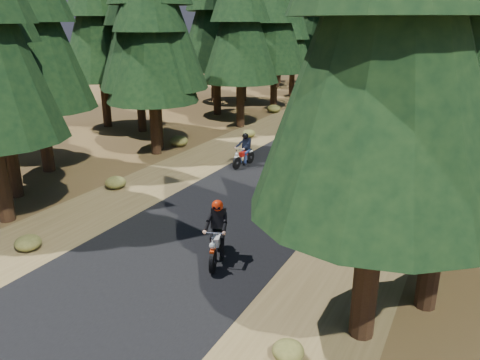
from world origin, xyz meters
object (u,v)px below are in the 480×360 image
Objects in this scene: log_near at (462,191)px; rider_follow at (244,155)px; rider_lead at (217,242)px; log_far at (471,222)px.

rider_follow is at bearing 174.17° from log_near.
log_far is at bearing -156.05° from rider_lead.
log_near is at bearing -169.49° from rider_follow.
log_near is 3.28× the size of rider_follow.
log_near is 2.83× the size of rider_lead.
rider_follow is (-9.39, -0.55, 0.37)m from log_near.
log_near is 1.61× the size of log_far.
rider_lead reaches higher than log_near.
log_near reaches higher than log_far.
rider_follow is at bearing 163.32° from log_far.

